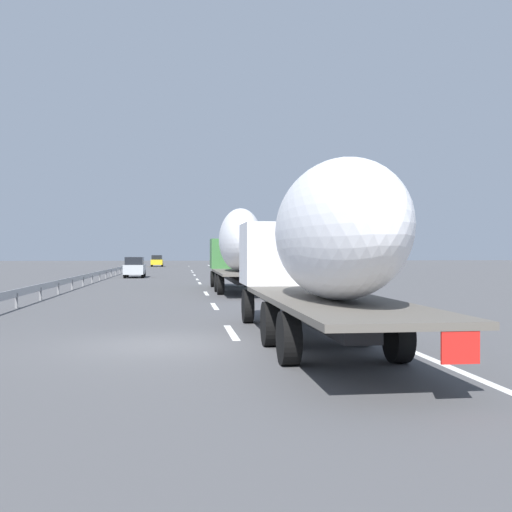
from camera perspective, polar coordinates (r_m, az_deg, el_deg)
name	(u,v)px	position (r m, az deg, el deg)	size (l,w,h in m)	color
ground_plane	(176,278)	(54.47, -7.58, -2.04)	(260.00, 260.00, 0.00)	#4C4C4F
lane_stripe_0	(231,332)	(16.62, -2.35, -7.21)	(3.20, 0.20, 0.01)	white
lane_stripe_1	(215,306)	(24.79, -3.94, -4.75)	(3.20, 0.20, 0.01)	white
lane_stripe_2	(206,293)	(32.77, -4.72, -3.54)	(3.20, 0.20, 0.01)	white
lane_stripe_3	(200,283)	(44.09, -5.34, -2.57)	(3.20, 0.20, 0.01)	white
lane_stripe_4	(197,279)	(50.58, -5.57, -2.21)	(3.20, 0.20, 0.01)	white
lane_stripe_5	(194,275)	(60.76, -5.83, -1.80)	(3.20, 0.20, 0.01)	white
lane_stripe_6	(193,272)	(70.28, -6.01, -1.53)	(3.20, 0.20, 0.01)	white
lane_stripe_7	(192,271)	(76.53, -6.10, -1.38)	(3.20, 0.20, 0.01)	white
lane_stripe_8	(189,266)	(103.97, -6.37, -0.96)	(3.20, 0.20, 0.01)	white
edge_line_right	(232,275)	(59.68, -2.25, -1.84)	(110.00, 0.20, 0.01)	white
truck_lead	(238,246)	(33.80, -1.74, 0.97)	(13.71, 2.55, 4.59)	#387038
truck_trailing	(319,245)	(14.02, 5.95, 1.05)	(13.20, 2.55, 4.08)	silver
car_silver_hatch	(135,267)	(55.26, -11.39, -1.04)	(4.30, 1.76, 1.85)	#ADB2B7
car_yellow_coupe	(157,261)	(101.40, -9.33, -0.45)	(4.66, 1.92, 1.90)	gold
road_sign	(253,252)	(52.51, -0.27, 0.39)	(0.10, 0.90, 3.34)	gray
tree_0	(318,229)	(53.20, 5.86, 2.58)	(3.57, 3.57, 6.82)	#472D19
tree_1	(311,237)	(53.76, 5.20, 1.81)	(2.53, 2.53, 5.90)	#472D19
tree_2	(257,241)	(94.17, 0.08, 1.47)	(3.78, 3.78, 6.47)	#472D19
guardrail_median	(111,270)	(57.81, -13.51, -1.34)	(94.00, 0.10, 0.76)	#9EA0A5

